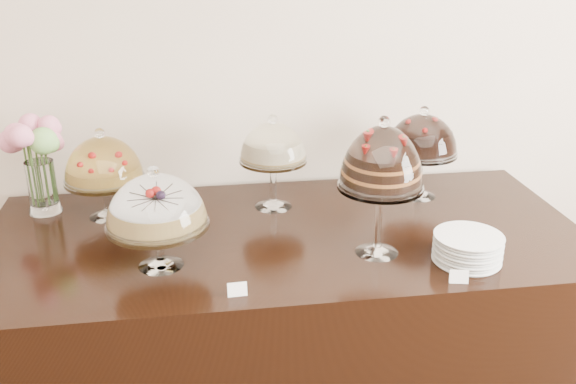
{
  "coord_description": "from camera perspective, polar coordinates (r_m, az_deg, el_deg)",
  "views": [
    {
      "loc": [
        -0.57,
        0.34,
        1.94
      ],
      "look_at": [
        -0.26,
        2.4,
        1.08
      ],
      "focal_mm": 40.0,
      "sensor_mm": 36.0,
      "label": 1
    }
  ],
  "objects": [
    {
      "name": "wall_back",
      "position": [
        2.76,
        3.54,
        13.19
      ],
      "size": [
        5.0,
        0.04,
        3.0
      ],
      "primitive_type": "cube",
      "color": "beige",
      "rests_on": "ground"
    },
    {
      "name": "display_counter",
      "position": [
        2.61,
        -0.17,
        -12.49
      ],
      "size": [
        2.2,
        1.0,
        0.9
      ],
      "primitive_type": "cube",
      "color": "black",
      "rests_on": "ground"
    },
    {
      "name": "cake_stand_sugar_sponge",
      "position": [
        2.1,
        -11.64,
        -1.21
      ],
      "size": [
        0.34,
        0.34,
        0.35
      ],
      "color": "white",
      "rests_on": "display_counter"
    },
    {
      "name": "cake_stand_choco_layer",
      "position": [
        2.12,
        8.33,
        2.57
      ],
      "size": [
        0.29,
        0.29,
        0.49
      ],
      "color": "white",
      "rests_on": "display_counter"
    },
    {
      "name": "cake_stand_cheesecake",
      "position": [
        2.5,
        -1.35,
        4.03
      ],
      "size": [
        0.27,
        0.27,
        0.38
      ],
      "color": "white",
      "rests_on": "display_counter"
    },
    {
      "name": "cake_stand_dark_choco",
      "position": [
        2.66,
        11.84,
        4.7
      ],
      "size": [
        0.29,
        0.29,
        0.38
      ],
      "color": "white",
      "rests_on": "display_counter"
    },
    {
      "name": "cake_stand_fruit_tart",
      "position": [
        2.52,
        -16.12,
        2.46
      ],
      "size": [
        0.3,
        0.3,
        0.36
      ],
      "color": "white",
      "rests_on": "display_counter"
    },
    {
      "name": "flower_vase",
      "position": [
        2.64,
        -21.56,
        3.27
      ],
      "size": [
        0.26,
        0.25,
        0.38
      ],
      "color": "white",
      "rests_on": "display_counter"
    },
    {
      "name": "plate_stack",
      "position": [
        2.24,
        15.68,
        -4.84
      ],
      "size": [
        0.22,
        0.22,
        0.09
      ],
      "color": "silver",
      "rests_on": "display_counter"
    },
    {
      "name": "price_card_left",
      "position": [
        1.98,
        -4.53,
        -8.63
      ],
      "size": [
        0.06,
        0.02,
        0.04
      ],
      "primitive_type": "cube",
      "rotation": [
        -0.21,
        0.0,
        0.04
      ],
      "color": "white",
      "rests_on": "display_counter"
    },
    {
      "name": "price_card_right",
      "position": [
        2.11,
        14.95,
        -7.29
      ],
      "size": [
        0.06,
        0.03,
        0.04
      ],
      "primitive_type": "cube",
      "rotation": [
        -0.21,
        0.0,
        -0.21
      ],
      "color": "white",
      "rests_on": "display_counter"
    }
  ]
}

